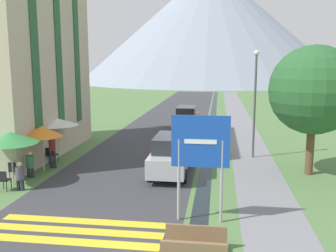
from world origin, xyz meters
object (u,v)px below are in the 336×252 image
at_px(road_sign, 200,152).
at_px(person_seated_near, 20,175).
at_px(cafe_chair_near_left, 14,170).
at_px(person_standing_terrace, 52,148).
at_px(hotel_building, 13,36).
at_px(footbridge, 195,249).
at_px(cafe_umbrella_middle_orange, 42,131).
at_px(tree_by_path, 314,90).
at_px(parked_car_far, 187,118).
at_px(cafe_chair_far_left, 53,154).
at_px(parked_car_near, 171,154).
at_px(cafe_umbrella_front_green, 10,138).
at_px(cafe_umbrella_rear_white, 57,122).
at_px(cafe_chair_nearest, 3,179).
at_px(streetlamp, 255,96).
at_px(person_seated_far, 30,163).
at_px(cafe_chair_far_right, 46,154).

xyz_separation_m(road_sign, person_seated_near, (-7.30, 2.00, -1.65)).
height_order(cafe_chair_near_left, person_standing_terrace, person_standing_terrace).
bearing_deg(cafe_chair_near_left, hotel_building, 138.93).
bearing_deg(person_seated_near, footbridge, -30.43).
distance_m(cafe_umbrella_middle_orange, person_standing_terrace, 1.04).
relative_size(cafe_umbrella_middle_orange, tree_by_path, 0.37).
bearing_deg(parked_car_far, cafe_chair_far_left, -118.96).
bearing_deg(parked_car_near, parked_car_far, 91.39).
bearing_deg(cafe_umbrella_front_green, tree_by_path, 14.24).
bearing_deg(cafe_umbrella_middle_orange, cafe_umbrella_rear_white, 99.51).
relative_size(parked_car_near, tree_by_path, 0.76).
distance_m(parked_car_near, person_standing_terrace, 5.82).
distance_m(road_sign, cafe_chair_far_left, 10.00).
relative_size(cafe_chair_nearest, streetlamp, 0.15).
xyz_separation_m(footbridge, parked_car_near, (-1.60, 7.48, 0.68)).
bearing_deg(person_seated_far, cafe_chair_near_left, -128.31).
xyz_separation_m(parked_car_near, cafe_umbrella_front_green, (-6.40, -2.52, 1.11)).
distance_m(parked_car_near, person_seated_near, 6.54).
xyz_separation_m(road_sign, cafe_chair_near_left, (-8.18, 3.10, -1.79)).
bearing_deg(tree_by_path, cafe_umbrella_rear_white, 173.44).
distance_m(cafe_chair_nearest, person_seated_far, 1.87).
distance_m(cafe_umbrella_middle_orange, person_seated_far, 1.66).
relative_size(road_sign, cafe_chair_far_left, 4.08).
height_order(road_sign, cafe_chair_nearest, road_sign).
distance_m(parked_car_far, person_standing_terrace, 12.69).
xyz_separation_m(cafe_umbrella_front_green, streetlamp, (10.44, 6.10, 1.34)).
xyz_separation_m(hotel_building, person_seated_near, (3.29, -5.99, -5.85)).
distance_m(person_seated_far, streetlamp, 11.70).
bearing_deg(hotel_building, footbridge, -44.12).
bearing_deg(person_seated_far, footbridge, -37.57).
relative_size(cafe_chair_nearest, tree_by_path, 0.14).
relative_size(cafe_chair_far_right, cafe_umbrella_middle_orange, 0.39).
bearing_deg(streetlamp, tree_by_path, -51.50).
xyz_separation_m(cafe_chair_far_right, cafe_chair_nearest, (0.23, -4.23, 0.00)).
bearing_deg(parked_car_far, footbridge, -84.34).
bearing_deg(parked_car_far, hotel_building, -135.08).
xyz_separation_m(parked_car_far, cafe_umbrella_front_green, (-6.12, -14.00, 1.11)).
height_order(person_seated_near, person_standing_terrace, person_standing_terrace).
height_order(cafe_chair_far_right, cafe_umbrella_middle_orange, cafe_umbrella_middle_orange).
bearing_deg(streetlamp, cafe_chair_far_left, -164.93).
xyz_separation_m(road_sign, cafe_chair_far_left, (-7.77, 6.03, -1.79)).
bearing_deg(cafe_umbrella_front_green, footbridge, -31.82).
bearing_deg(hotel_building, parked_car_far, 44.92).
height_order(cafe_umbrella_rear_white, person_seated_far, cafe_umbrella_rear_white).
xyz_separation_m(road_sign, person_seated_far, (-7.74, 3.66, -1.63)).
height_order(road_sign, tree_by_path, tree_by_path).
xyz_separation_m(cafe_chair_far_left, cafe_chair_far_right, (-0.35, 0.00, 0.00)).
height_order(hotel_building, cafe_umbrella_rear_white, hotel_building).
bearing_deg(cafe_chair_far_right, cafe_chair_far_left, -18.05).
distance_m(person_seated_near, tree_by_path, 13.05).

